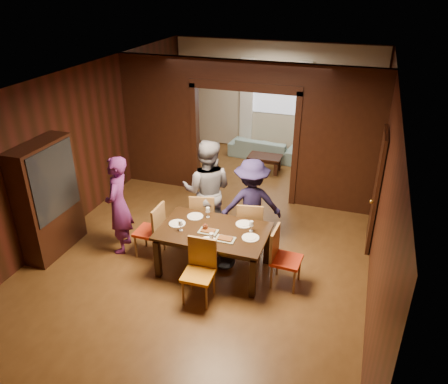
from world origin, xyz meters
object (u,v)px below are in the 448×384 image
(person_purple, at_px, (118,205))
(chair_left, at_px, (149,230))
(person_navy, at_px, (251,204))
(chair_far_r, at_px, (250,225))
(sofa, at_px, (263,148))
(person_grey, at_px, (207,191))
(chair_right, at_px, (287,258))
(chair_near, at_px, (198,273))
(dining_table, at_px, (214,250))
(coffee_table, at_px, (265,163))
(chair_far_l, at_px, (204,216))
(hutch, at_px, (48,199))

(person_purple, distance_m, chair_left, 0.66)
(person_navy, bearing_deg, chair_far_r, 80.30)
(sofa, bearing_deg, chair_left, 86.45)
(person_grey, xyz_separation_m, chair_far_r, (0.85, -0.15, -0.46))
(sofa, relative_size, chair_right, 1.82)
(chair_left, height_order, chair_near, same)
(chair_far_r, bearing_deg, chair_right, 124.59)
(person_grey, distance_m, dining_table, 1.18)
(coffee_table, relative_size, chair_left, 0.82)
(chair_far_l, bearing_deg, person_navy, 173.03)
(coffee_table, bearing_deg, chair_left, -104.20)
(chair_far_l, bearing_deg, sofa, -104.51)
(person_purple, distance_m, dining_table, 1.81)
(person_purple, xyz_separation_m, coffee_table, (1.57, 4.10, -0.68))
(coffee_table, xyz_separation_m, chair_right, (1.36, -4.16, 0.28))
(person_purple, bearing_deg, chair_right, 74.15)
(person_purple, bearing_deg, chair_near, 50.21)
(chair_left, height_order, chair_far_r, same)
(chair_left, bearing_deg, person_purple, -88.65)
(coffee_table, height_order, hutch, hutch)
(coffee_table, xyz_separation_m, chair_near, (0.20, -4.93, 0.28))
(person_purple, relative_size, sofa, 0.99)
(person_grey, xyz_separation_m, person_navy, (0.82, -0.02, -0.12))
(person_grey, bearing_deg, dining_table, 106.30)
(sofa, height_order, chair_right, chair_right)
(chair_far_l, xyz_separation_m, chair_near, (0.52, -1.59, 0.00))
(chair_far_r, bearing_deg, sofa, -90.10)
(coffee_table, relative_size, chair_right, 0.82)
(person_navy, relative_size, chair_far_r, 1.70)
(chair_left, distance_m, chair_right, 2.39)
(person_purple, relative_size, chair_left, 1.81)
(person_navy, xyz_separation_m, dining_table, (-0.37, -0.91, -0.45))
(person_navy, bearing_deg, person_grey, -22.90)
(sofa, height_order, hutch, hutch)
(chair_far_l, xyz_separation_m, hutch, (-2.36, -1.14, 0.52))
(chair_right, xyz_separation_m, chair_near, (-1.15, -0.77, 0.00))
(coffee_table, bearing_deg, chair_far_l, -95.44)
(chair_left, relative_size, chair_far_l, 1.00)
(person_grey, xyz_separation_m, coffee_table, (0.29, 3.23, -0.75))
(hutch, bearing_deg, coffee_table, 59.16)
(chair_right, distance_m, chair_far_r, 1.11)
(person_grey, relative_size, sofa, 1.07)
(sofa, relative_size, chair_far_l, 1.82)
(person_grey, height_order, hutch, hutch)
(chair_far_l, height_order, hutch, hutch)
(person_navy, xyz_separation_m, chair_far_r, (0.03, -0.13, -0.34))
(dining_table, relative_size, chair_near, 1.78)
(chair_right, xyz_separation_m, chair_far_l, (-1.68, 0.81, 0.00))
(person_purple, bearing_deg, person_navy, 97.33)
(person_purple, xyz_separation_m, person_navy, (2.11, 0.85, -0.05))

